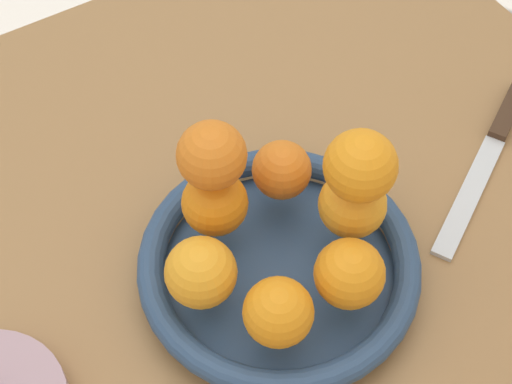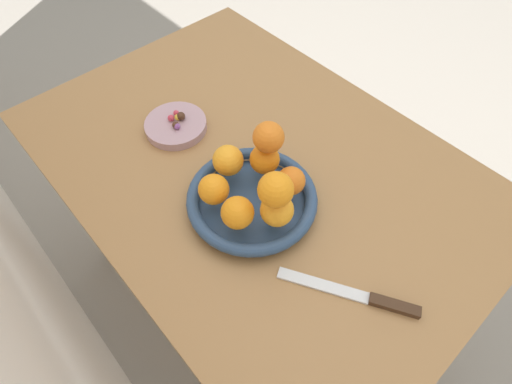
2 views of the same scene
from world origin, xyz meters
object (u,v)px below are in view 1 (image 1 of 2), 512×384
Objects in this scene: orange_5 at (278,312)px; fruit_bowl at (279,265)px; orange_4 at (201,272)px; knife at (491,149)px; orange_0 at (349,274)px; orange_2 at (282,170)px; orange_3 at (215,203)px; orange_1 at (352,204)px; dining_table at (161,295)px; orange_6 at (360,166)px; orange_7 at (212,155)px.

fruit_bowl is at bearing -123.77° from orange_5.
orange_4 is 0.37m from knife.
knife is (-0.32, -0.07, -0.07)m from orange_5.
orange_0 is 0.13m from orange_2.
fruit_bowl is 0.09m from orange_3.
orange_0 is at bearing 52.35° from orange_1.
dining_table is 17.70× the size of orange_5.
orange_6 is at bearing 174.56° from orange_4.
dining_table is 0.17m from fruit_bowl.
orange_4 is (0.08, -0.01, 0.05)m from fruit_bowl.
orange_7 is (0.07, -0.00, 0.07)m from orange_2.
orange_4 reaches higher than dining_table.
orange_3 is 1.02× the size of orange_5.
orange_0 reaches higher than knife.
knife is (-0.31, 0.06, -0.13)m from orange_7.
orange_6 reaches higher than orange_0.
orange_3 reaches higher than fruit_bowl.
orange_6 is (-0.04, -0.05, 0.07)m from orange_0.
dining_table is 0.17m from orange_3.
orange_2 is 0.15m from orange_5.
orange_3 is (0.03, -0.06, 0.05)m from fruit_bowl.
orange_2 is (0.03, -0.07, -0.00)m from orange_1.
orange_7 is at bearing -35.45° from orange_1.
orange_0 is at bearing 129.19° from dining_table.
orange_1 is 0.22m from knife.
dining_table is at bearing -30.38° from orange_6.
orange_0 is 1.03× the size of orange_5.
knife is at bearing 166.84° from orange_2.
orange_4 is at bearing -31.95° from orange_0.
orange_5 is at bearing 12.65° from knife.
orange_1 is 0.13m from orange_5.
orange_7 is at bearing -37.68° from orange_6.
orange_1 is 0.08m from orange_2.
orange_2 is 0.90× the size of orange_4.
fruit_bowl is 4.63× the size of orange_2.
orange_3 reaches higher than dining_table.
orange_1 reaches higher than knife.
dining_table is at bearing -71.35° from orange_5.
orange_6 is (-0.07, 0.01, 0.12)m from fruit_bowl.
orange_7 is at bearing -128.30° from orange_4.
orange_3 is at bearing -32.52° from orange_1.
orange_1 is at bearing 115.01° from orange_2.
orange_0 is 0.07m from orange_1.
orange_6 reaches higher than orange_7.
dining_table is 0.23m from orange_5.
orange_3 is at bearing -9.79° from knife.
knife is at bearing 168.16° from dining_table.
orange_3 is 0.96× the size of orange_6.
orange_3 reaches higher than orange_2.
orange_1 is (-0.17, 0.09, 0.16)m from dining_table.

